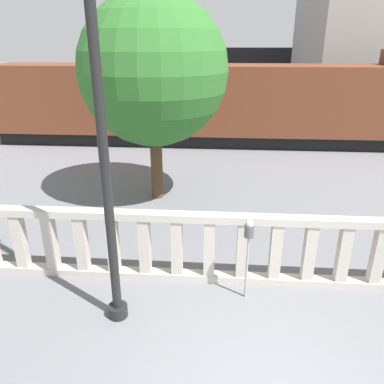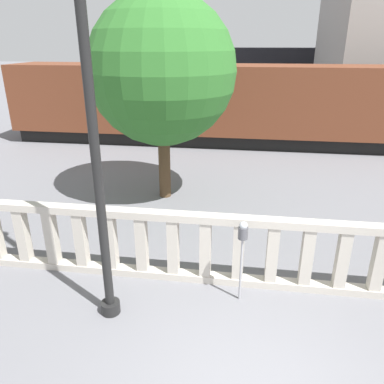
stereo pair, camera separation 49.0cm
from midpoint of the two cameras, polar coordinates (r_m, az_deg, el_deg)
The scene contains 6 objects.
balustrade at distance 6.94m, azimuth 11.63°, elevation -9.05°, with size 13.78×0.24×1.37m.
lamppost at distance 5.22m, azimuth -12.68°, elevation 13.88°, with size 0.32×0.32×6.79m.
parking_meter at distance 6.27m, azimuth 9.97°, elevation -7.03°, with size 0.16×0.16×1.51m.
train_near at distance 16.55m, azimuth 8.12°, elevation 13.22°, with size 19.42×2.62×3.91m.
train_far at distance 33.19m, azimuth 18.40°, elevation 17.04°, with size 18.39×3.01×4.36m.
tree_left at distance 10.19m, azimuth -3.18°, elevation 17.92°, with size 3.88×3.88×5.44m.
Camera 2 is at (-0.27, -3.36, 4.21)m, focal length 35.00 mm.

